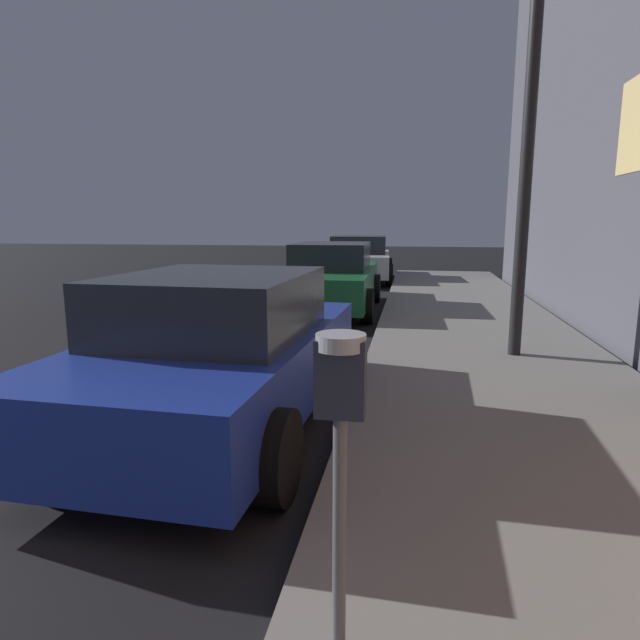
# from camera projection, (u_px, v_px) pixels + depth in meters

# --- Properties ---
(parking_meter) EXTENTS (0.19, 0.19, 1.32)m
(parking_meter) POSITION_uv_depth(u_px,v_px,m) (340.00, 416.00, 2.06)
(parking_meter) COLOR #59595B
(parking_meter) RESTS_ON sidewalk
(car_blue) EXTENTS (2.17, 4.11, 1.43)m
(car_blue) POSITION_uv_depth(u_px,v_px,m) (219.00, 353.00, 4.92)
(car_blue) COLOR navy
(car_blue) RESTS_ON ground
(car_green) EXTENTS (2.03, 4.47, 1.43)m
(car_green) POSITION_uv_depth(u_px,v_px,m) (331.00, 278.00, 11.46)
(car_green) COLOR #19592D
(car_green) RESTS_ON ground
(car_silver) EXTENTS (2.30, 4.26, 1.43)m
(car_silver) POSITION_uv_depth(u_px,v_px,m) (359.00, 259.00, 17.14)
(car_silver) COLOR #B7B7BF
(car_silver) RESTS_ON ground
(street_lamp) EXTENTS (0.44, 0.44, 5.78)m
(street_lamp) POSITION_uv_depth(u_px,v_px,m) (534.00, 46.00, 6.46)
(street_lamp) COLOR black
(street_lamp) RESTS_ON sidewalk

